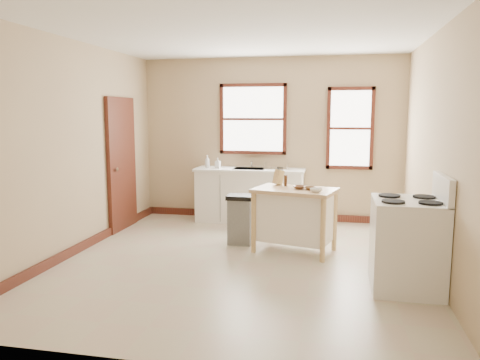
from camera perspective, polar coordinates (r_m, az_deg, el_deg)
name	(u,v)px	position (r m, az deg, el deg)	size (l,w,h in m)	color
floor	(241,261)	(5.98, 0.18, -9.90)	(5.00, 5.00, 0.00)	#BBB194
ceiling	(242,32)	(5.76, 0.20, 17.62)	(5.00, 5.00, 0.00)	white
wall_back	(270,139)	(8.16, 3.68, 4.95)	(4.50, 0.04, 2.80)	tan
wall_left	(74,148)	(6.53, -19.59, 3.71)	(0.04, 5.00, 2.80)	tan
wall_right	(438,154)	(5.70, 22.98, 2.96)	(0.04, 5.00, 2.80)	tan
window_main	(253,119)	(8.18, 1.59, 7.43)	(1.17, 0.06, 1.22)	#3E1511
window_side	(350,128)	(8.06, 13.28, 6.14)	(0.77, 0.06, 1.37)	#3E1511
door_left	(122,164)	(7.68, -14.21, 1.90)	(0.06, 0.90, 2.10)	#3E1511
baseboard_back	(269,215)	(8.31, 3.57, -4.32)	(4.50, 0.04, 0.12)	#3E1511
baseboard_left	(81,247)	(6.74, -18.83, -7.72)	(0.04, 5.00, 0.12)	#3E1511
sink_counter	(250,195)	(8.02, 1.20, -1.85)	(1.86, 0.62, 0.92)	white
faucet	(252,161)	(8.12, 1.44, 2.33)	(0.03, 0.03, 0.22)	silver
soap_bottle_a	(207,162)	(8.04, -4.01, 2.24)	(0.08, 0.08, 0.22)	#B2B2B2
soap_bottle_b	(218,163)	(8.01, -2.73, 2.10)	(0.08, 0.08, 0.18)	#B2B2B2
dish_rack	(277,166)	(7.87, 4.49, 1.68)	(0.40, 0.30, 0.10)	silver
kitchen_island	(294,220)	(6.34, 6.65, -4.88)	(1.05, 0.67, 0.86)	tan
knife_block	(278,178)	(6.55, 4.72, 0.27)	(0.10, 0.10, 0.20)	tan
pepper_grinder	(286,181)	(6.45, 5.58, -0.09)	(0.04, 0.04, 0.15)	#422411
bowl_a	(299,187)	(6.24, 7.26, -0.89)	(0.17, 0.17, 0.04)	brown
bowl_b	(310,188)	(6.20, 8.57, -0.99)	(0.16, 0.16, 0.04)	brown
bowl_c	(316,190)	(6.01, 9.25, -1.24)	(0.15, 0.15, 0.05)	white
trash_bin	(240,219)	(6.67, 0.03, -4.83)	(0.36, 0.31, 0.71)	#5B5B59
gas_stove	(407,232)	(5.23, 19.73, -6.02)	(0.77, 0.78, 1.23)	white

